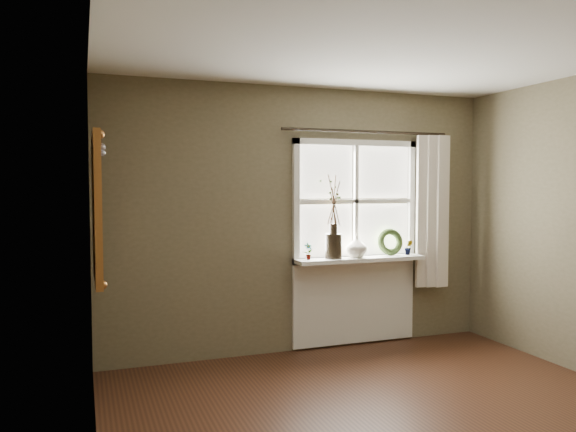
# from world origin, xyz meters

# --- Properties ---
(ceiling) EXTENTS (4.50, 4.50, 0.00)m
(ceiling) POSITION_xyz_m (0.00, 0.00, 2.60)
(ceiling) COLOR silver
(ceiling) RESTS_ON ground
(wall_back) EXTENTS (4.00, 0.10, 2.60)m
(wall_back) POSITION_xyz_m (0.00, 2.30, 1.30)
(wall_back) COLOR brown
(wall_back) RESTS_ON ground
(wall_left) EXTENTS (0.10, 4.50, 2.60)m
(wall_left) POSITION_xyz_m (-2.05, 0.00, 1.30)
(wall_left) COLOR brown
(wall_left) RESTS_ON ground
(window_frame) EXTENTS (1.36, 0.06, 1.24)m
(window_frame) POSITION_xyz_m (0.55, 2.23, 1.48)
(window_frame) COLOR white
(window_frame) RESTS_ON wall_back
(window_sill) EXTENTS (1.36, 0.26, 0.04)m
(window_sill) POSITION_xyz_m (0.55, 2.12, 0.90)
(window_sill) COLOR white
(window_sill) RESTS_ON wall_back
(window_apron) EXTENTS (1.36, 0.04, 0.88)m
(window_apron) POSITION_xyz_m (0.55, 2.23, 0.46)
(window_apron) COLOR white
(window_apron) RESTS_ON ground
(dark_jug) EXTENTS (0.19, 0.19, 0.24)m
(dark_jug) POSITION_xyz_m (0.26, 2.12, 1.04)
(dark_jug) COLOR black
(dark_jug) RESTS_ON window_sill
(cream_vase) EXTENTS (0.25, 0.25, 0.22)m
(cream_vase) POSITION_xyz_m (0.51, 2.12, 1.03)
(cream_vase) COLOR silver
(cream_vase) RESTS_ON window_sill
(wreath) EXTENTS (0.29, 0.14, 0.29)m
(wreath) POSITION_xyz_m (0.92, 2.16, 1.03)
(wreath) COLOR #32471F
(wreath) RESTS_ON window_sill
(potted_plant_left) EXTENTS (0.10, 0.07, 0.17)m
(potted_plant_left) POSITION_xyz_m (-0.01, 2.12, 1.00)
(potted_plant_left) COLOR #32471F
(potted_plant_left) RESTS_ON window_sill
(potted_plant_right) EXTENTS (0.10, 0.10, 0.15)m
(potted_plant_right) POSITION_xyz_m (1.11, 2.12, 1.00)
(potted_plant_right) COLOR #32471F
(potted_plant_right) RESTS_ON window_sill
(curtain) EXTENTS (0.36, 0.12, 1.59)m
(curtain) POSITION_xyz_m (1.39, 2.13, 1.37)
(curtain) COLOR silver
(curtain) RESTS_ON wall_back
(curtain_rod) EXTENTS (1.84, 0.03, 0.03)m
(curtain_rod) POSITION_xyz_m (0.65, 2.17, 2.18)
(curtain_rod) COLOR black
(curtain_rod) RESTS_ON wall_back
(gilt_mirror) EXTENTS (0.10, 0.92, 1.09)m
(gilt_mirror) POSITION_xyz_m (-1.96, 1.50, 1.48)
(gilt_mirror) COLOR white
(gilt_mirror) RESTS_ON wall_left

